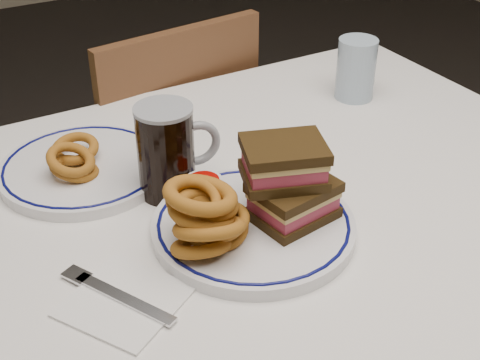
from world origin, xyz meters
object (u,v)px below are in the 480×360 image
chair_far (163,169)px  far_plate (84,168)px  reuben_sandwich (289,181)px  main_plate (253,226)px  beer_mug (168,150)px

chair_far → far_plate: (-0.29, -0.37, 0.29)m
chair_far → reuben_sandwich: 0.76m
chair_far → reuben_sandwich: reuben_sandwich is taller
main_plate → chair_far: bearing=78.7°
main_plate → reuben_sandwich: bearing=-12.5°
main_plate → far_plate: size_ratio=1.07×
main_plate → far_plate: main_plate is taller
beer_mug → chair_far: bearing=69.0°
chair_far → main_plate: 0.73m
chair_far → beer_mug: (-0.19, -0.49, 0.36)m
main_plate → beer_mug: 0.18m
main_plate → beer_mug: bearing=110.7°
reuben_sandwich → beer_mug: (-0.11, 0.17, -0.00)m
chair_far → far_plate: bearing=-128.0°
beer_mug → reuben_sandwich: bearing=-56.9°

